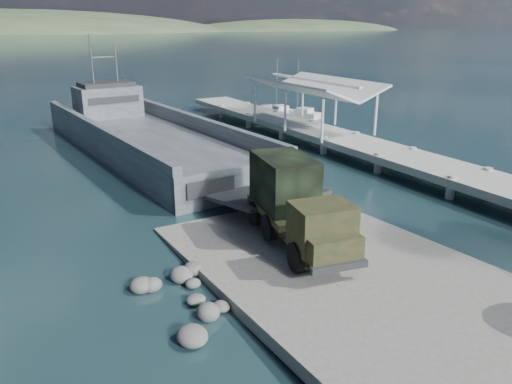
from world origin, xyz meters
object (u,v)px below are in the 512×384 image
at_px(military_truck, 295,203).
at_px(sailboat_far, 277,111).
at_px(sailboat_near, 298,114).
at_px(pier, 319,125).
at_px(soldier, 310,253).
at_px(landing_craft, 149,143).

distance_m(military_truck, sailboat_far, 35.23).
bearing_deg(sailboat_near, sailboat_far, 87.28).
bearing_deg(military_truck, sailboat_far, 69.88).
bearing_deg(sailboat_far, pier, -105.76).
height_order(soldier, sailboat_far, sailboat_far).
distance_m(pier, soldier, 24.11).
distance_m(soldier, sailboat_near, 36.71).
bearing_deg(sailboat_near, landing_craft, 178.88).
relative_size(pier, soldier, 22.70).
bearing_deg(pier, soldier, -127.48).
bearing_deg(landing_craft, soldier, -97.45).
distance_m(landing_craft, soldier, 23.34).
bearing_deg(soldier, military_truck, 47.59).
xyz_separation_m(landing_craft, sailboat_near, (19.00, 7.22, -0.44)).
bearing_deg(landing_craft, sailboat_far, 24.94).
distance_m(military_truck, sailboat_near, 33.43).
relative_size(military_truck, sailboat_far, 1.26).
bearing_deg(landing_craft, sailboat_near, 16.77).
xyz_separation_m(military_truck, sailboat_far, (18.05, 30.20, -1.91)).
relative_size(pier, military_truck, 5.63).
distance_m(landing_craft, sailboat_near, 20.33).
height_order(pier, military_truck, pier).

